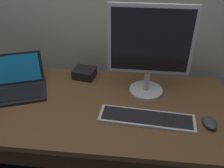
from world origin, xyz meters
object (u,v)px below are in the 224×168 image
at_px(external_monitor, 150,50).
at_px(external_drive_box, 84,73).
at_px(laptop_black, 14,87).
at_px(wired_keyboard, 147,118).
at_px(computer_mouse, 210,123).

height_order(external_monitor, external_drive_box, external_monitor).
distance_m(laptop_black, wired_keyboard, 0.80).
distance_m(laptop_black, external_drive_box, 0.43).
relative_size(computer_mouse, external_drive_box, 0.76).
xyz_separation_m(laptop_black, computer_mouse, (1.09, -0.17, -0.02)).
distance_m(external_monitor, computer_mouse, 0.48).
height_order(wired_keyboard, external_drive_box, external_drive_box).
distance_m(wired_keyboard, external_drive_box, 0.55).
relative_size(wired_keyboard, computer_mouse, 4.89).
relative_size(external_monitor, computer_mouse, 5.17).
bearing_deg(computer_mouse, external_drive_box, 141.35).
bearing_deg(external_monitor, computer_mouse, -38.08).
distance_m(wired_keyboard, computer_mouse, 0.31).
distance_m(laptop_black, computer_mouse, 1.10).
relative_size(laptop_black, external_drive_box, 3.12).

